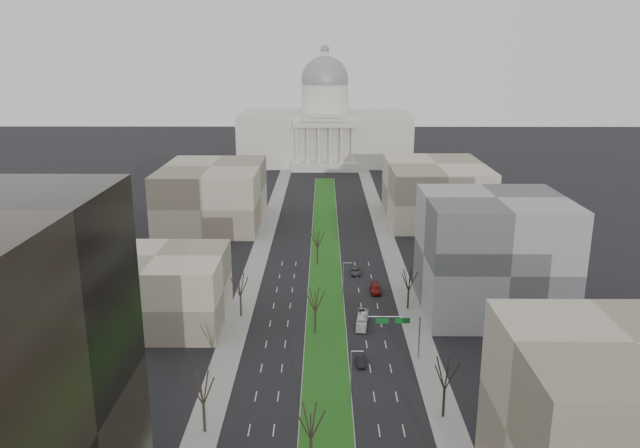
{
  "coord_description": "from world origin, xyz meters",
  "views": [
    {
      "loc": [
        -0.42,
        -28.98,
        51.97
      ],
      "look_at": [
        -1.25,
        104.53,
        14.93
      ],
      "focal_mm": 35.0,
      "sensor_mm": 36.0,
      "label": 1
    }
  ],
  "objects_px": {
    "box_van": "(362,320)",
    "car_grey_far": "(355,272)",
    "car_red": "(375,289)",
    "car_black": "(361,360)"
  },
  "relations": [
    {
      "from": "car_black",
      "to": "box_van",
      "type": "height_order",
      "value": "box_van"
    },
    {
      "from": "car_grey_far",
      "to": "box_van",
      "type": "relative_size",
      "value": 0.59
    },
    {
      "from": "car_red",
      "to": "car_grey_far",
      "type": "height_order",
      "value": "car_red"
    },
    {
      "from": "car_black",
      "to": "car_red",
      "type": "relative_size",
      "value": 0.77
    },
    {
      "from": "car_black",
      "to": "car_grey_far",
      "type": "bearing_deg",
      "value": 89.28
    },
    {
      "from": "box_van",
      "to": "car_grey_far",
      "type": "bearing_deg",
      "value": 97.32
    },
    {
      "from": "car_red",
      "to": "box_van",
      "type": "bearing_deg",
      "value": -102.82
    },
    {
      "from": "box_van",
      "to": "car_red",
      "type": "bearing_deg",
      "value": 84.69
    },
    {
      "from": "car_grey_far",
      "to": "car_black",
      "type": "bearing_deg",
      "value": -92.23
    },
    {
      "from": "car_black",
      "to": "car_grey_far",
      "type": "distance_m",
      "value": 44.93
    }
  ]
}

